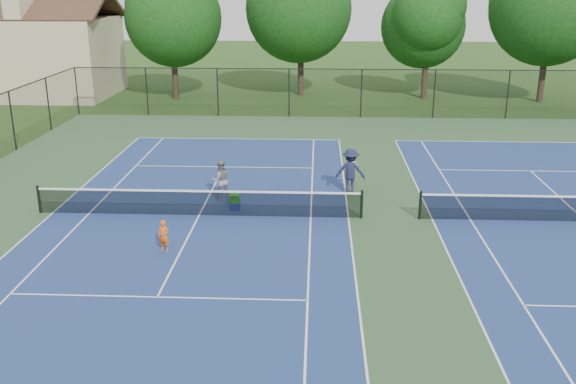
{
  "coord_description": "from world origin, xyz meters",
  "views": [
    {
      "loc": [
        -2.69,
        -21.94,
        8.28
      ],
      "look_at": [
        -3.67,
        -1.0,
        1.3
      ],
      "focal_mm": 40.0,
      "sensor_mm": 36.0,
      "label": 1
    }
  ],
  "objects_px": {
    "instructor": "(221,180)",
    "bystander_b": "(350,171)",
    "child_player": "(164,236)",
    "tree_back_b": "(301,4)",
    "ball_hopper": "(235,198)",
    "tree_back_a": "(171,13)",
    "bystander_a": "(349,172)",
    "ball_crate": "(235,206)",
    "clapboard_house": "(42,53)",
    "tree_back_c": "(429,21)",
    "tree_back_d": "(552,1)"
  },
  "relations": [
    {
      "from": "tree_back_c",
      "to": "tree_back_d",
      "type": "bearing_deg",
      "value": -7.13
    },
    {
      "from": "tree_back_b",
      "to": "ball_crate",
      "type": "distance_m",
      "value": 26.22
    },
    {
      "from": "tree_back_b",
      "to": "instructor",
      "type": "bearing_deg",
      "value": -95.75
    },
    {
      "from": "tree_back_d",
      "to": "ball_crate",
      "type": "height_order",
      "value": "tree_back_d"
    },
    {
      "from": "tree_back_b",
      "to": "child_player",
      "type": "relative_size",
      "value": 9.64
    },
    {
      "from": "tree_back_b",
      "to": "bystander_b",
      "type": "relative_size",
      "value": 5.44
    },
    {
      "from": "tree_back_c",
      "to": "ball_crate",
      "type": "bearing_deg",
      "value": -113.8
    },
    {
      "from": "clapboard_house",
      "to": "instructor",
      "type": "height_order",
      "value": "clapboard_house"
    },
    {
      "from": "instructor",
      "to": "ball_crate",
      "type": "height_order",
      "value": "instructor"
    },
    {
      "from": "ball_hopper",
      "to": "instructor",
      "type": "bearing_deg",
      "value": 121.8
    },
    {
      "from": "tree_back_b",
      "to": "bystander_b",
      "type": "xyz_separation_m",
      "value": [
        2.66,
        -23.07,
        -5.67
      ]
    },
    {
      "from": "bystander_b",
      "to": "ball_hopper",
      "type": "xyz_separation_m",
      "value": [
        -4.41,
        -2.28,
        -0.44
      ]
    },
    {
      "from": "tree_back_c",
      "to": "instructor",
      "type": "relative_size",
      "value": 5.07
    },
    {
      "from": "tree_back_a",
      "to": "bystander_a",
      "type": "bearing_deg",
      "value": -60.78
    },
    {
      "from": "bystander_a",
      "to": "ball_crate",
      "type": "distance_m",
      "value": 5.11
    },
    {
      "from": "bystander_b",
      "to": "ball_crate",
      "type": "height_order",
      "value": "bystander_b"
    },
    {
      "from": "bystander_b",
      "to": "ball_hopper",
      "type": "relative_size",
      "value": 4.7
    },
    {
      "from": "tree_back_a",
      "to": "bystander_a",
      "type": "xyz_separation_m",
      "value": [
        11.64,
        -20.81,
        -5.22
      ]
    },
    {
      "from": "tree_back_d",
      "to": "bystander_a",
      "type": "xyz_separation_m",
      "value": [
        -14.36,
        -20.81,
        -6.01
      ]
    },
    {
      "from": "instructor",
      "to": "bystander_a",
      "type": "height_order",
      "value": "instructor"
    },
    {
      "from": "tree_back_a",
      "to": "ball_crate",
      "type": "height_order",
      "value": "tree_back_a"
    },
    {
      "from": "tree_back_c",
      "to": "bystander_b",
      "type": "relative_size",
      "value": 4.55
    },
    {
      "from": "bystander_a",
      "to": "ball_hopper",
      "type": "xyz_separation_m",
      "value": [
        -4.38,
        -2.54,
        -0.33
      ]
    },
    {
      "from": "tree_back_c",
      "to": "child_player",
      "type": "bearing_deg",
      "value": -113.91
    },
    {
      "from": "tree_back_c",
      "to": "ball_crate",
      "type": "relative_size",
      "value": 23.46
    },
    {
      "from": "instructor",
      "to": "bystander_b",
      "type": "relative_size",
      "value": 0.9
    },
    {
      "from": "clapboard_house",
      "to": "ball_crate",
      "type": "distance_m",
      "value": 29.99
    },
    {
      "from": "clapboard_house",
      "to": "child_player",
      "type": "xyz_separation_m",
      "value": [
        15.47,
        -28.26,
        -2.57
      ]
    },
    {
      "from": "instructor",
      "to": "ball_hopper",
      "type": "xyz_separation_m",
      "value": [
        0.7,
        -1.12,
        -0.34
      ]
    },
    {
      "from": "tree_back_a",
      "to": "child_player",
      "type": "bearing_deg",
      "value": -78.64
    },
    {
      "from": "tree_back_a",
      "to": "bystander_a",
      "type": "height_order",
      "value": "tree_back_a"
    },
    {
      "from": "tree_back_c",
      "to": "ball_crate",
      "type": "distance_m",
      "value": 27.15
    },
    {
      "from": "instructor",
      "to": "bystander_b",
      "type": "bearing_deg",
      "value": 168.85
    },
    {
      "from": "tree_back_b",
      "to": "child_player",
      "type": "height_order",
      "value": "tree_back_b"
    },
    {
      "from": "tree_back_a",
      "to": "tree_back_b",
      "type": "relative_size",
      "value": 0.91
    },
    {
      "from": "tree_back_d",
      "to": "ball_hopper",
      "type": "distance_m",
      "value": 30.61
    },
    {
      "from": "tree_back_b",
      "to": "instructor",
      "type": "height_order",
      "value": "tree_back_b"
    },
    {
      "from": "tree_back_d",
      "to": "tree_back_c",
      "type": "bearing_deg",
      "value": 172.87
    },
    {
      "from": "tree_back_a",
      "to": "tree_back_c",
      "type": "distance_m",
      "value": 18.04
    },
    {
      "from": "bystander_a",
      "to": "ball_hopper",
      "type": "distance_m",
      "value": 5.08
    },
    {
      "from": "tree_back_a",
      "to": "instructor",
      "type": "bearing_deg",
      "value": -73.56
    },
    {
      "from": "bystander_b",
      "to": "ball_hopper",
      "type": "distance_m",
      "value": 4.98
    },
    {
      "from": "bystander_a",
      "to": "bystander_b",
      "type": "bearing_deg",
      "value": 78.72
    },
    {
      "from": "child_player",
      "to": "ball_crate",
      "type": "relative_size",
      "value": 2.91
    },
    {
      "from": "tree_back_b",
      "to": "bystander_b",
      "type": "distance_m",
      "value": 23.91
    },
    {
      "from": "child_player",
      "to": "bystander_a",
      "type": "bearing_deg",
      "value": 60.52
    },
    {
      "from": "tree_back_a",
      "to": "ball_hopper",
      "type": "distance_m",
      "value": 25.08
    },
    {
      "from": "child_player",
      "to": "bystander_b",
      "type": "distance_m",
      "value": 8.76
    },
    {
      "from": "child_player",
      "to": "instructor",
      "type": "distance_m",
      "value": 5.15
    },
    {
      "from": "tree_back_a",
      "to": "clapboard_house",
      "type": "relative_size",
      "value": 0.85
    }
  ]
}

